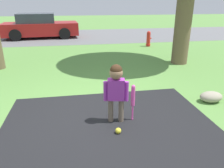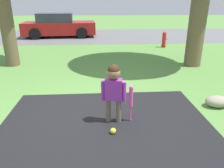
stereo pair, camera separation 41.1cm
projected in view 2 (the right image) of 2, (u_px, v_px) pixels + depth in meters
ground_plane at (92, 114)px, 4.19m from camera, size 60.00×60.00×0.00m
street_strip at (95, 35)px, 13.64m from camera, size 40.00×6.00×0.01m
child at (114, 86)px, 3.70m from camera, size 0.43×0.23×1.06m
baseball_bat at (131, 98)px, 3.80m from camera, size 0.07×0.07×0.69m
sports_ball at (113, 131)px, 3.56m from camera, size 0.10×0.10×0.10m
fire_hydrant at (164, 40)px, 10.09m from camera, size 0.25×0.22×0.72m
parked_car at (59, 26)px, 12.97m from camera, size 4.28×2.24×1.37m
edging_rock at (217, 101)px, 4.46m from camera, size 0.49×0.34×0.23m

